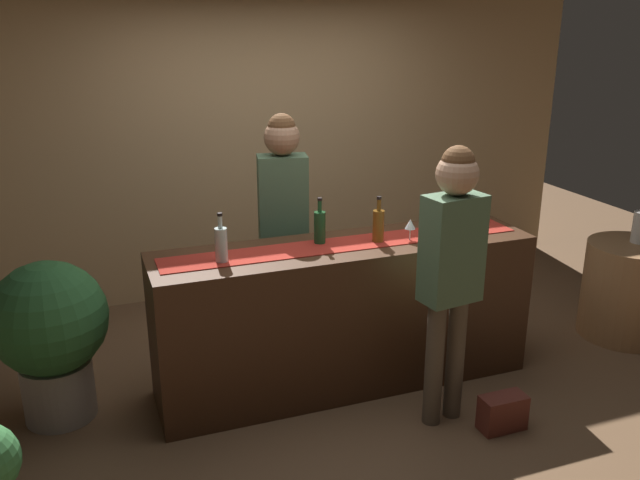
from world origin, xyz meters
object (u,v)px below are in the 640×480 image
at_px(wine_glass_near_customer, 460,215).
at_px(handbag, 503,413).
at_px(wine_bottle_green, 320,227).
at_px(customer_sipping, 452,258).
at_px(wine_glass_mid_counter, 410,225).
at_px(bartender, 283,208).
at_px(round_side_table, 628,290).
at_px(wine_bottle_clear, 221,244).
at_px(wine_bottle_amber, 378,225).
at_px(potted_plant_tall, 50,331).

relative_size(wine_glass_near_customer, handbag, 0.51).
distance_m(wine_bottle_green, customer_sipping, 0.89).
relative_size(wine_bottle_green, customer_sipping, 0.18).
height_order(wine_glass_mid_counter, bartender, bartender).
height_order(customer_sipping, round_side_table, customer_sipping).
height_order(bartender, handbag, bartender).
bearing_deg(wine_bottle_clear, customer_sipping, -25.65).
bearing_deg(round_side_table, wine_bottle_amber, 178.02).
relative_size(potted_plant_tall, handbag, 3.61).
bearing_deg(wine_glass_mid_counter, wine_bottle_clear, 178.88).
distance_m(round_side_table, handbag, 1.82).
distance_m(customer_sipping, potted_plant_tall, 2.41).
xyz_separation_m(wine_glass_near_customer, potted_plant_tall, (-2.65, 0.21, -0.51)).
bearing_deg(round_side_table, wine_glass_near_customer, 175.83).
height_order(wine_bottle_amber, wine_glass_mid_counter, wine_bottle_amber).
xyz_separation_m(bartender, round_side_table, (2.55, -0.68, -0.72)).
distance_m(wine_bottle_clear, wine_glass_near_customer, 1.65).
relative_size(wine_bottle_amber, customer_sipping, 0.18).
bearing_deg(wine_glass_mid_counter, handbag, -71.67).
relative_size(wine_bottle_clear, wine_bottle_amber, 1.00).
bearing_deg(wine_bottle_green, handbag, -48.11).
height_order(wine_bottle_amber, handbag, wine_bottle_amber).
xyz_separation_m(wine_glass_near_customer, bartender, (-1.08, 0.57, 0.00)).
distance_m(wine_glass_near_customer, potted_plant_tall, 2.71).
xyz_separation_m(bartender, potted_plant_tall, (-1.58, -0.36, -0.51)).
bearing_deg(handbag, wine_glass_near_customer, 79.36).
bearing_deg(customer_sipping, handbag, -46.69).
bearing_deg(wine_bottle_clear, wine_bottle_amber, 1.00).
height_order(wine_bottle_clear, wine_glass_mid_counter, wine_bottle_clear).
xyz_separation_m(wine_bottle_amber, wine_glass_mid_counter, (0.21, -0.04, -0.01)).
xyz_separation_m(round_side_table, potted_plant_tall, (-4.13, 0.32, 0.21)).
height_order(wine_bottle_clear, wine_glass_near_customer, wine_bottle_clear).
xyz_separation_m(wine_bottle_clear, bartender, (0.57, 0.62, -0.01)).
height_order(wine_bottle_green, wine_glass_near_customer, wine_bottle_green).
relative_size(round_side_table, potted_plant_tall, 0.73).
distance_m(wine_bottle_amber, wine_glass_mid_counter, 0.21).
relative_size(wine_bottle_green, potted_plant_tall, 0.30).
bearing_deg(wine_glass_mid_counter, customer_sipping, -92.49).
xyz_separation_m(wine_bottle_amber, potted_plant_tall, (-2.03, 0.25, -0.51)).
height_order(round_side_table, potted_plant_tall, potted_plant_tall).
relative_size(wine_bottle_amber, potted_plant_tall, 0.30).
xyz_separation_m(wine_bottle_clear, wine_glass_near_customer, (1.65, 0.05, -0.01)).
distance_m(wine_bottle_clear, customer_sipping, 1.34).
height_order(wine_bottle_green, bartender, bartender).
bearing_deg(potted_plant_tall, wine_bottle_clear, -14.84).
xyz_separation_m(wine_bottle_clear, round_side_table, (3.13, -0.05, -0.73)).
bearing_deg(wine_glass_mid_counter, potted_plant_tall, 172.61).
distance_m(customer_sipping, handbag, 1.01).
xyz_separation_m(wine_glass_near_customer, customer_sipping, (-0.44, -0.63, -0.04)).
height_order(wine_bottle_green, wine_glass_mid_counter, wine_bottle_green).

